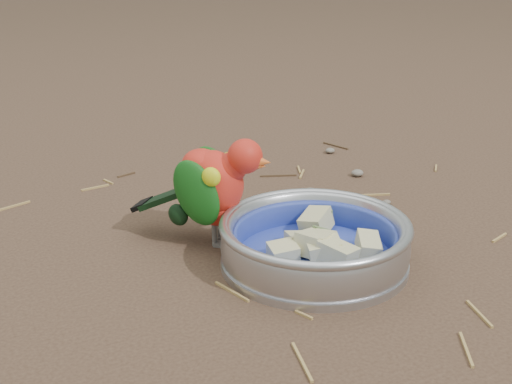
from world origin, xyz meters
name	(u,v)px	position (x,y,z in m)	size (l,w,h in m)	color
ground	(301,249)	(0.00, 0.00, 0.00)	(60.00, 60.00, 0.00)	#4A3426
food_bowl	(314,260)	(-0.01, -0.05, 0.01)	(0.24, 0.24, 0.02)	#B2B2BA
bowl_wall	(315,238)	(-0.01, -0.05, 0.04)	(0.24, 0.24, 0.04)	#B2B2BA
fruit_wedges	(315,243)	(-0.01, -0.05, 0.03)	(0.14, 0.14, 0.03)	beige
lory_parrot	(214,193)	(-0.09, 0.07, 0.07)	(0.09, 0.18, 0.14)	red
ground_debris	(264,233)	(-0.02, 0.06, 0.00)	(0.90, 0.80, 0.01)	#AB884C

